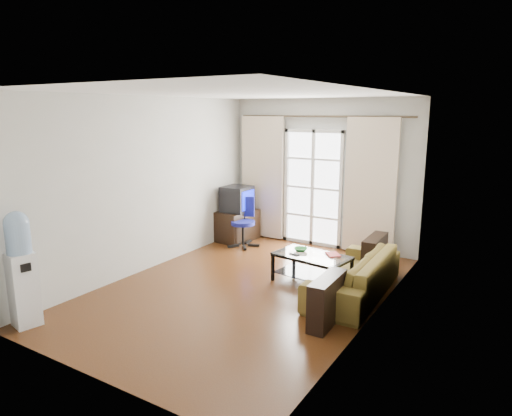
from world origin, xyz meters
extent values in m
plane|color=#542E14|center=(0.00, 0.00, 0.00)|extent=(5.20, 5.20, 0.00)
plane|color=white|center=(0.00, 0.00, 2.70)|extent=(5.20, 5.20, 0.00)
cube|color=beige|center=(0.00, 2.60, 1.35)|extent=(3.60, 0.02, 2.70)
cube|color=beige|center=(0.00, -2.60, 1.35)|extent=(3.60, 0.02, 2.70)
cube|color=beige|center=(-1.80, 0.00, 1.35)|extent=(0.02, 5.20, 2.70)
cube|color=beige|center=(1.80, 0.00, 1.35)|extent=(0.02, 5.20, 2.70)
cube|color=white|center=(-0.15, 2.56, 1.07)|extent=(1.01, 0.02, 2.04)
cube|color=white|center=(-0.15, 2.54, 1.07)|extent=(1.16, 0.06, 2.15)
cylinder|color=#4C3F2D|center=(0.00, 2.50, 2.38)|extent=(3.30, 0.04, 0.04)
cube|color=beige|center=(-1.20, 2.48, 1.20)|extent=(0.90, 0.07, 2.35)
cube|color=beige|center=(0.95, 2.48, 1.20)|extent=(0.90, 0.07, 2.35)
cube|color=gray|center=(0.80, 2.50, 0.33)|extent=(0.64, 0.12, 0.64)
imported|color=olive|center=(1.37, 0.62, 0.29)|extent=(2.04, 0.90, 0.58)
cube|color=silver|center=(0.70, 0.70, 0.43)|extent=(1.14, 0.75, 0.01)
cube|color=black|center=(0.70, 0.70, 0.13)|extent=(1.07, 0.68, 0.01)
cube|color=black|center=(0.16, 0.49, 0.21)|extent=(0.05, 0.05, 0.43)
cube|color=black|center=(1.16, 0.35, 0.21)|extent=(0.05, 0.05, 0.43)
cube|color=black|center=(0.24, 1.04, 0.21)|extent=(0.05, 0.05, 0.43)
cube|color=black|center=(1.24, 0.90, 0.21)|extent=(0.05, 0.05, 0.43)
imported|color=#328A46|center=(0.48, 0.77, 0.46)|extent=(0.35, 0.35, 0.05)
imported|color=maroon|center=(0.90, 0.78, 0.44)|extent=(0.40, 0.41, 0.02)
cube|color=black|center=(0.48, 0.57, 0.44)|extent=(0.16, 0.05, 0.02)
cube|color=black|center=(-1.50, 2.03, 0.29)|extent=(0.62, 0.86, 0.58)
cube|color=black|center=(-1.48, 2.00, 0.83)|extent=(0.50, 0.54, 0.49)
cube|color=#0C19E5|center=(-1.23, 2.01, 0.83)|extent=(0.03, 0.42, 0.36)
cube|color=black|center=(-1.69, 2.00, 0.83)|extent=(0.16, 0.36, 0.32)
cylinder|color=black|center=(-1.17, 1.74, 0.23)|extent=(0.05, 0.05, 0.46)
cylinder|color=navy|center=(-1.17, 1.74, 0.45)|extent=(0.44, 0.44, 0.07)
cube|color=navy|center=(-1.25, 1.92, 0.72)|extent=(0.35, 0.18, 0.38)
cube|color=white|center=(-1.60, -2.28, 0.44)|extent=(0.33, 0.33, 0.89)
cylinder|color=#7E9DC3|center=(-1.60, -2.28, 1.06)|extent=(0.27, 0.27, 0.35)
sphere|color=#7E9DC3|center=(-1.60, -2.28, 1.24)|extent=(0.27, 0.27, 0.27)
cube|color=black|center=(-1.46, -2.31, 0.75)|extent=(0.06, 0.12, 0.09)
camera|label=1|loc=(3.31, -5.11, 2.47)|focal=32.00mm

